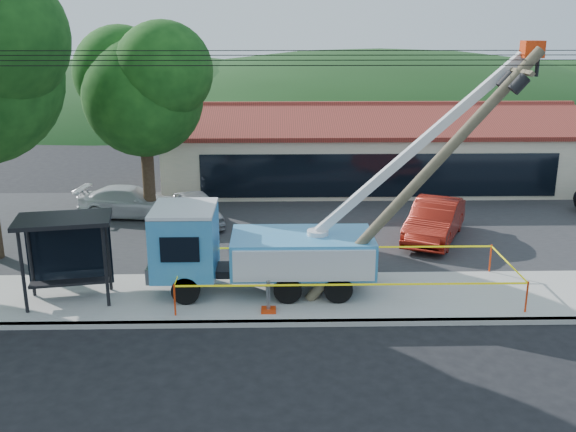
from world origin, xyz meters
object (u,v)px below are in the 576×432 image
(leaning_pole, at_px, (431,168))
(bus_shelter, at_px, (66,238))
(car_silver, at_px, (198,225))
(car_white, at_px, (132,218))
(utility_truck, at_px, (258,246))
(car_red, at_px, (433,241))

(leaning_pole, distance_m, bus_shelter, 11.63)
(car_silver, height_order, car_white, car_white)
(utility_truck, bearing_deg, car_red, 36.50)
(bus_shelter, bearing_deg, car_silver, 59.05)
(utility_truck, height_order, leaning_pole, utility_truck)
(utility_truck, xyz_separation_m, car_silver, (-2.93, 7.77, -1.70))
(utility_truck, distance_m, car_silver, 8.48)
(leaning_pole, relative_size, car_silver, 1.95)
(leaning_pole, xyz_separation_m, car_red, (1.85, 6.17, -4.46))
(leaning_pole, xyz_separation_m, car_silver, (-8.27, 8.63, -4.46))
(utility_truck, xyz_separation_m, car_white, (-6.13, 8.96, -1.70))
(utility_truck, bearing_deg, leaning_pole, -9.09)
(leaning_pole, height_order, car_silver, leaning_pole)
(car_silver, bearing_deg, leaning_pole, -67.91)
(utility_truck, distance_m, car_red, 9.09)
(utility_truck, relative_size, bus_shelter, 3.87)
(utility_truck, relative_size, car_red, 2.43)
(car_red, bearing_deg, leaning_pole, -82.24)
(bus_shelter, bearing_deg, car_red, 13.62)
(leaning_pole, bearing_deg, car_white, 139.44)
(utility_truck, relative_size, car_white, 2.50)
(car_white, bearing_deg, car_red, -99.68)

